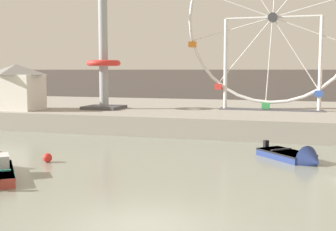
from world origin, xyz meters
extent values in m
plane|color=gray|center=(0.00, 0.00, 0.00)|extent=(240.00, 240.00, 0.00)
cube|color=gray|center=(0.00, 24.60, 0.66)|extent=(110.00, 18.31, 1.32)
cube|color=#564C47|center=(0.00, 49.00, 2.20)|extent=(140.00, 3.00, 4.40)
cube|color=navy|center=(3.59, 10.96, 0.18)|extent=(2.99, 3.06, 0.37)
cube|color=black|center=(3.59, 10.96, 0.33)|extent=(2.99, 3.05, 0.08)
cone|color=navy|center=(4.82, 9.65, 0.18)|extent=(1.52, 1.50, 1.35)
cube|color=black|center=(2.54, 12.08, 0.48)|extent=(0.31, 0.31, 0.44)
cube|color=black|center=(3.34, 11.22, 0.40)|extent=(0.99, 0.94, 0.06)
torus|color=silver|center=(2.06, 22.85, 8.24)|extent=(12.89, 0.24, 12.89)
cylinder|color=#38383D|center=(2.06, 22.85, 8.24)|extent=(0.70, 0.50, 0.70)
cylinder|color=silver|center=(5.12, 22.85, 9.04)|extent=(6.14, 0.08, 1.68)
cylinder|color=silver|center=(-0.88, 22.85, 9.39)|extent=(5.92, 0.08, 2.38)
cylinder|color=silver|center=(-0.99, 22.85, 7.44)|extent=(6.14, 0.08, 1.68)
cube|color=orange|center=(-4.05, 22.85, 6.36)|extent=(0.56, 0.48, 0.44)
cylinder|color=silver|center=(0.06, 22.85, 5.80)|extent=(4.07, 0.08, 4.94)
cube|color=red|center=(-1.94, 22.85, 3.07)|extent=(0.56, 0.48, 0.44)
cylinder|color=silver|center=(1.88, 22.85, 5.08)|extent=(0.45, 0.08, 6.32)
cube|color=#33934C|center=(1.70, 22.85, 1.65)|extent=(0.56, 0.48, 0.44)
cylinder|color=silver|center=(3.77, 22.85, 5.58)|extent=(3.48, 0.08, 5.37)
cube|color=#3356B7|center=(5.48, 22.85, 2.64)|extent=(0.56, 0.48, 0.44)
cylinder|color=silver|center=(5.01, 22.85, 7.09)|extent=(5.92, 0.08, 2.38)
cylinder|color=silver|center=(-1.41, 22.85, 4.78)|extent=(0.28, 0.28, 6.92)
cylinder|color=silver|center=(5.54, 22.85, 4.78)|extent=(0.28, 0.28, 6.92)
cylinder|color=silver|center=(2.06, 22.85, 8.24)|extent=(6.96, 0.18, 0.18)
cube|color=#4C4C51|center=(2.06, 22.85, 1.36)|extent=(7.76, 1.20, 0.08)
cylinder|color=#999EA3|center=(-10.56, 20.37, 6.43)|extent=(0.70, 0.70, 10.23)
torus|color=red|center=(-10.56, 20.37, 4.90)|extent=(2.64, 2.64, 0.44)
cube|color=#4C4C51|center=(-10.56, 20.37, 1.44)|extent=(2.80, 2.80, 0.24)
cube|color=silver|center=(-16.62, 17.69, 2.67)|extent=(3.60, 2.61, 2.70)
pyramid|color=gray|center=(-16.62, 17.69, 4.40)|extent=(3.96, 2.87, 0.80)
sphere|color=red|center=(-7.21, 6.79, 0.22)|extent=(0.44, 0.44, 0.44)
camera|label=1|loc=(4.17, -11.23, 4.37)|focal=47.09mm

